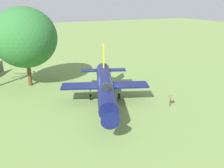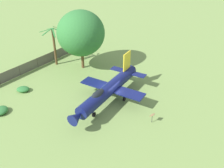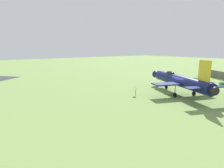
% 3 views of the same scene
% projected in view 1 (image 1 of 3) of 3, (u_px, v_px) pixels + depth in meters
% --- Properties ---
extents(ground_plane, '(200.00, 200.00, 0.00)m').
position_uv_depth(ground_plane, '(105.00, 104.00, 23.36)').
color(ground_plane, '#75934C').
extents(display_jet, '(8.55, 13.01, 5.10)m').
position_uv_depth(display_jet, '(105.00, 86.00, 22.37)').
color(display_jet, '#111951').
rests_on(display_jet, ground_plane).
extents(shade_tree, '(7.17, 7.41, 9.11)m').
position_uv_depth(shade_tree, '(25.00, 38.00, 26.77)').
color(shade_tree, brown).
rests_on(shade_tree, ground_plane).
extents(info_plaque, '(0.64, 0.72, 1.14)m').
position_uv_depth(info_plaque, '(170.00, 98.00, 22.51)').
color(info_plaque, '#333333').
rests_on(info_plaque, ground_plane).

